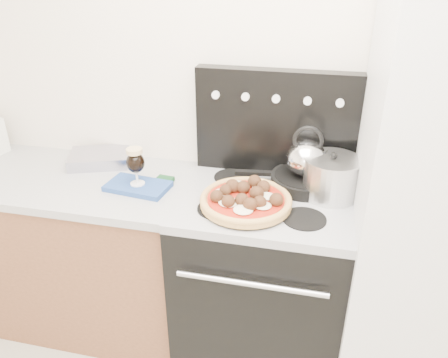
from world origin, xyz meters
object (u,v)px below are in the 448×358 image
(tea_kettle, at_px, (307,156))
(skillet, at_px, (304,181))
(oven_mitt, at_px, (138,186))
(beer_glass, at_px, (136,166))
(stock_pot, at_px, (331,178))
(pizza_pan, at_px, (246,205))
(stove_body, at_px, (261,281))
(fridge, at_px, (436,212))
(base_cabinet, at_px, (63,250))
(pizza, at_px, (246,199))

(tea_kettle, bearing_deg, skillet, 0.00)
(oven_mitt, height_order, beer_glass, beer_glass)
(stock_pot, bearing_deg, skillet, 149.67)
(tea_kettle, relative_size, stock_pot, 0.84)
(pizza_pan, bearing_deg, stock_pot, 26.83)
(stove_body, bearing_deg, fridge, -2.05)
(stove_body, relative_size, beer_glass, 4.82)
(stove_body, xyz_separation_m, stock_pot, (0.27, 0.07, 0.57))
(oven_mitt, relative_size, stock_pot, 1.22)
(base_cabinet, bearing_deg, stock_pot, 1.94)
(fridge, bearing_deg, base_cabinet, 178.41)
(tea_kettle, xyz_separation_m, stock_pot, (0.11, -0.07, -0.07))
(tea_kettle, bearing_deg, stock_pot, -42.83)
(stove_body, xyz_separation_m, tea_kettle, (0.16, 0.14, 0.64))
(base_cabinet, distance_m, tea_kettle, 1.42)
(fridge, xyz_separation_m, skillet, (-0.54, 0.16, -0.00))
(fridge, distance_m, oven_mitt, 1.30)
(base_cabinet, distance_m, stock_pot, 1.50)
(pizza, xyz_separation_m, skillet, (0.23, 0.24, -0.01))
(beer_glass, height_order, tea_kettle, tea_kettle)
(beer_glass, bearing_deg, stock_pot, 6.06)
(skillet, bearing_deg, pizza_pan, -133.65)
(fridge, relative_size, oven_mitt, 6.57)
(beer_glass, xyz_separation_m, stock_pot, (0.87, 0.09, -0.01))
(tea_kettle, distance_m, stock_pot, 0.15)
(pizza, bearing_deg, tea_kettle, 46.35)
(stove_body, relative_size, skillet, 2.85)
(oven_mitt, xyz_separation_m, tea_kettle, (0.76, 0.16, 0.16))
(pizza_pan, bearing_deg, base_cabinet, 172.95)
(pizza, bearing_deg, stove_body, 55.46)
(pizza_pan, height_order, stock_pot, stock_pot)
(fridge, bearing_deg, stove_body, 177.95)
(oven_mitt, bearing_deg, fridge, -0.19)
(base_cabinet, bearing_deg, tea_kettle, 5.15)
(pizza, bearing_deg, stock_pot, 26.83)
(oven_mitt, bearing_deg, skillet, 11.90)
(oven_mitt, distance_m, beer_glass, 0.10)
(stock_pot, bearing_deg, pizza, -153.17)
(oven_mitt, relative_size, beer_glass, 1.58)
(stove_body, height_order, pizza_pan, pizza_pan)
(base_cabinet, bearing_deg, pizza_pan, -7.05)
(stove_body, bearing_deg, pizza_pan, -124.54)
(pizza_pan, xyz_separation_m, stock_pot, (0.35, 0.17, 0.08))
(pizza, bearing_deg, beer_glass, 171.13)
(base_cabinet, height_order, beer_glass, beer_glass)
(stock_pot, bearing_deg, stove_body, -165.35)
(base_cabinet, xyz_separation_m, beer_glass, (0.51, -0.05, 0.59))
(skillet, relative_size, tea_kettle, 1.54)
(oven_mitt, xyz_separation_m, beer_glass, (0.00, 0.00, 0.10))
(beer_glass, distance_m, tea_kettle, 0.78)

